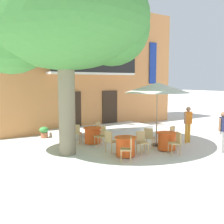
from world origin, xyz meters
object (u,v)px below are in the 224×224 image
at_px(cafe_chair_near_tree_2, 99,130).
at_px(cafe_chair_middle_2, 174,135).
at_px(cafe_chair_middle_0, 149,137).
at_px(cafe_chair_middle_1, 176,142).
at_px(cafe_umbrella, 157,88).
at_px(pedestrian_mid_plaza, 223,130).
at_px(plane_tree, 62,20).
at_px(pedestrian_near_entrance, 188,122).
at_px(cafe_table_near_tree, 93,135).
at_px(cafe_chair_near_tree_1, 101,135).
at_px(cafe_chair_front_1, 128,148).
at_px(cafe_table_middle, 167,141).
at_px(cafe_chair_front_0, 110,140).
at_px(cafe_chair_front_2, 142,141).
at_px(ground_planter_left, 44,132).
at_px(cafe_table_front, 125,146).
at_px(cafe_chair_near_tree_0, 76,132).

relative_size(cafe_chair_near_tree_2, cafe_chair_middle_2, 1.00).
relative_size(cafe_chair_middle_0, cafe_chair_middle_1, 1.00).
distance_m(cafe_chair_middle_1, cafe_umbrella, 2.62).
bearing_deg(pedestrian_mid_plaza, plane_tree, 148.04).
xyz_separation_m(pedestrian_near_entrance, pedestrian_mid_plaza, (-0.22, -1.96, -0.01)).
height_order(cafe_chair_middle_1, pedestrian_near_entrance, pedestrian_near_entrance).
distance_m(cafe_table_near_tree, cafe_umbrella, 3.68).
height_order(cafe_chair_near_tree_2, pedestrian_mid_plaza, pedestrian_mid_plaza).
height_order(cafe_chair_near_tree_1, pedestrian_near_entrance, pedestrian_near_entrance).
relative_size(cafe_umbrella, pedestrian_near_entrance, 1.70).
xyz_separation_m(cafe_chair_middle_0, cafe_chair_front_1, (-1.92, -1.01, 0.00)).
distance_m(cafe_table_middle, pedestrian_near_entrance, 1.96).
bearing_deg(pedestrian_near_entrance, cafe_chair_front_0, 172.55).
relative_size(plane_tree, cafe_chair_front_0, 8.08).
height_order(cafe_chair_front_2, pedestrian_near_entrance, pedestrian_near_entrance).
relative_size(cafe_table_near_tree, cafe_chair_front_2, 0.95).
relative_size(cafe_chair_front_0, cafe_chair_front_2, 1.00).
distance_m(cafe_chair_front_2, ground_planter_left, 5.58).
height_order(cafe_chair_near_tree_1, cafe_table_front, cafe_chair_near_tree_1).
relative_size(cafe_chair_front_0, pedestrian_near_entrance, 0.53).
bearing_deg(cafe_chair_near_tree_1, pedestrian_mid_plaza, -45.03).
xyz_separation_m(cafe_chair_middle_1, cafe_umbrella, (0.41, 1.54, 2.08)).
height_order(cafe_chair_near_tree_2, cafe_chair_middle_2, same).
height_order(cafe_table_front, cafe_umbrella, cafe_umbrella).
relative_size(cafe_chair_middle_2, cafe_chair_front_2, 1.00).
relative_size(plane_tree, pedestrian_mid_plaza, 4.37).
bearing_deg(cafe_chair_near_tree_0, cafe_umbrella, -40.73).
height_order(ground_planter_left, pedestrian_near_entrance, pedestrian_near_entrance).
distance_m(cafe_chair_near_tree_0, cafe_table_middle, 4.15).
relative_size(cafe_chair_near_tree_2, pedestrian_mid_plaza, 0.54).
height_order(cafe_chair_near_tree_0, cafe_umbrella, cafe_umbrella).
height_order(cafe_table_middle, cafe_umbrella, cafe_umbrella).
relative_size(cafe_table_middle, ground_planter_left, 1.50).
relative_size(cafe_table_near_tree, cafe_chair_front_1, 0.95).
height_order(cafe_table_front, ground_planter_left, cafe_table_front).
xyz_separation_m(cafe_table_near_tree, cafe_chair_middle_2, (2.70, -2.56, 0.14)).
bearing_deg(cafe_chair_front_1, cafe_table_middle, 9.92).
height_order(cafe_table_middle, cafe_chair_middle_1, cafe_chair_middle_1).
bearing_deg(ground_planter_left, cafe_chair_near_tree_0, -68.66).
bearing_deg(cafe_table_front, cafe_chair_near_tree_2, 77.72).
distance_m(cafe_chair_near_tree_2, cafe_chair_front_2, 3.06).
height_order(cafe_chair_near_tree_2, cafe_chair_middle_0, same).
height_order(plane_tree, cafe_chair_near_tree_1, plane_tree).
relative_size(plane_tree, cafe_chair_near_tree_2, 8.08).
height_order(cafe_chair_near_tree_1, cafe_table_middle, cafe_chair_near_tree_1).
distance_m(cafe_table_near_tree, cafe_chair_front_0, 1.87).
height_order(cafe_chair_near_tree_1, ground_planter_left, cafe_chair_near_tree_1).
xyz_separation_m(cafe_table_front, cafe_umbrella, (2.19, 0.59, 2.22)).
relative_size(cafe_chair_middle_0, cafe_chair_middle_2, 1.00).
distance_m(cafe_chair_near_tree_0, cafe_table_front, 3.06).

